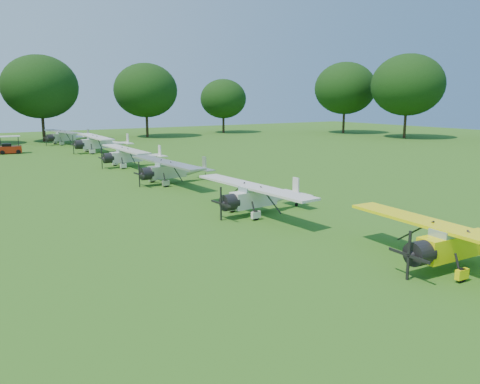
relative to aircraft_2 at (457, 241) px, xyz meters
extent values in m
plane|color=#285916|center=(-1.45, 9.48, -1.08)|extent=(160.00, 160.00, 0.00)
cylinder|color=black|center=(47.98, 40.92, 1.41)|extent=(0.44, 0.44, 4.99)
ellipsoid|color=black|center=(47.98, 40.92, 7.51)|extent=(11.65, 11.65, 9.90)
cylinder|color=black|center=(47.44, 54.45, 1.32)|extent=(0.44, 0.44, 4.81)
ellipsoid|color=black|center=(47.44, 54.45, 7.21)|extent=(11.23, 11.23, 9.55)
cylinder|color=black|center=(28.88, 67.53, 0.77)|extent=(0.44, 0.44, 3.70)
ellipsoid|color=black|center=(28.88, 67.53, 5.29)|extent=(8.63, 8.63, 7.34)
cylinder|color=black|center=(12.82, 65.69, 1.17)|extent=(0.44, 0.44, 4.51)
ellipsoid|color=black|center=(12.82, 65.69, 6.68)|extent=(10.52, 10.52, 8.94)
cylinder|color=black|center=(-3.58, 66.21, 1.28)|extent=(0.44, 0.44, 4.74)
ellipsoid|color=black|center=(-3.58, 66.21, 7.07)|extent=(11.05, 11.05, 9.39)
cube|color=#F9F20A|center=(-0.44, 0.02, -0.16)|extent=(2.87, 0.99, 0.93)
cube|color=#8CA5B2|center=(-0.53, 0.03, 0.33)|extent=(1.45, 0.89, 0.49)
cylinder|color=black|center=(-2.12, 0.11, -0.16)|extent=(0.84, 0.96, 0.92)
cube|color=black|center=(-2.69, 0.14, -0.16)|extent=(0.06, 0.11, 1.85)
cube|color=#F9F20A|center=(-0.53, 0.03, 0.55)|extent=(1.78, 9.41, 0.12)
cylinder|color=black|center=(-1.20, -1.04, -0.82)|extent=(0.54, 0.17, 0.53)
cylinder|color=black|center=(-1.09, 1.16, -0.82)|extent=(0.54, 0.17, 0.53)
cube|color=silver|center=(-1.97, 11.28, -0.16)|extent=(2.87, 1.04, 0.92)
cone|color=silver|center=(0.40, 11.46, -0.29)|extent=(2.52, 0.97, 0.79)
cube|color=#8CA5B2|center=(-2.06, 11.28, 0.32)|extent=(1.46, 0.91, 0.48)
cylinder|color=black|center=(-3.64, 11.16, -0.16)|extent=(0.86, 0.97, 0.92)
cube|color=black|center=(-4.21, 11.12, -0.16)|extent=(0.06, 0.11, 1.85)
cube|color=silver|center=(-2.06, 11.28, 0.55)|extent=(1.97, 9.40, 0.12)
cube|color=silver|center=(1.28, 11.53, 0.15)|extent=(0.12, 0.49, 1.14)
cube|color=silver|center=(1.19, 11.52, -0.25)|extent=(0.93, 2.51, 0.08)
cylinder|color=black|center=(-2.59, 10.13, -0.82)|extent=(0.54, 0.18, 0.53)
cylinder|color=black|center=(-2.75, 12.33, -0.82)|extent=(0.54, 0.18, 0.53)
cylinder|color=black|center=(1.37, 11.53, -0.98)|extent=(0.22, 0.09, 0.21)
cube|color=silver|center=(-2.20, 22.89, -0.13)|extent=(2.96, 1.06, 0.95)
cone|color=silver|center=(0.25, 23.06, -0.26)|extent=(2.60, 0.99, 0.82)
cube|color=#8CA5B2|center=(-2.29, 22.88, 0.37)|extent=(1.51, 0.93, 0.50)
cylinder|color=black|center=(-3.92, 22.77, -0.13)|extent=(0.88, 1.00, 0.95)
cube|color=black|center=(-4.51, 22.73, -0.13)|extent=(0.06, 0.11, 1.91)
cube|color=silver|center=(-2.29, 22.88, 0.60)|extent=(1.98, 9.71, 0.13)
cube|color=silver|center=(1.16, 23.12, 0.19)|extent=(0.13, 0.51, 1.18)
cube|color=silver|center=(1.07, 23.11, -0.22)|extent=(0.95, 2.59, 0.08)
cylinder|color=black|center=(-2.84, 21.70, -0.81)|extent=(0.55, 0.18, 0.55)
cylinder|color=black|center=(-3.00, 23.97, -0.81)|extent=(0.55, 0.18, 0.55)
cylinder|color=black|center=(1.25, 23.12, -0.97)|extent=(0.22, 0.09, 0.22)
cube|color=silver|center=(-1.85, 33.39, -0.10)|extent=(3.00, 0.93, 0.98)
cone|color=silver|center=(0.67, 33.43, -0.24)|extent=(2.63, 0.88, 0.84)
cube|color=#8CA5B2|center=(-1.95, 33.39, 0.41)|extent=(1.51, 0.88, 0.51)
cylinder|color=black|center=(-3.63, 33.36, -0.10)|extent=(0.86, 0.98, 0.97)
cube|color=black|center=(-4.23, 33.35, -0.10)|extent=(0.06, 0.11, 1.96)
cube|color=silver|center=(-1.95, 33.39, 0.64)|extent=(1.51, 9.92, 0.13)
cube|color=silver|center=(1.60, 33.45, 0.22)|extent=(0.10, 0.52, 1.21)
cube|color=silver|center=(1.51, 33.44, -0.20)|extent=(0.83, 2.63, 0.08)
cylinder|color=black|center=(-2.58, 32.21, -0.80)|extent=(0.56, 0.16, 0.56)
cylinder|color=black|center=(-2.62, 34.55, -0.80)|extent=(0.56, 0.16, 0.56)
cylinder|color=black|center=(1.70, 33.45, -0.97)|extent=(0.23, 0.08, 0.22)
cube|color=silver|center=(-1.01, 46.83, 0.02)|extent=(3.39, 1.04, 1.11)
cone|color=silver|center=(1.84, 46.80, -0.13)|extent=(2.96, 0.99, 0.95)
cube|color=#8CA5B2|center=(-1.11, 46.83, 0.60)|extent=(1.70, 0.99, 0.58)
cylinder|color=black|center=(-3.01, 46.86, 0.02)|extent=(0.96, 1.11, 1.10)
cube|color=black|center=(-3.70, 46.87, 0.02)|extent=(0.06, 0.13, 2.22)
cube|color=silver|center=(-1.11, 46.83, 0.87)|extent=(1.66, 11.20, 0.15)
cube|color=silver|center=(2.90, 46.79, 0.39)|extent=(0.11, 0.58, 1.37)
cube|color=silver|center=(2.79, 46.79, -0.08)|extent=(0.93, 2.96, 0.09)
cylinder|color=black|center=(-1.87, 45.52, -0.77)|extent=(0.63, 0.18, 0.63)
cylinder|color=black|center=(-1.83, 48.16, -0.77)|extent=(0.63, 0.18, 0.63)
cylinder|color=black|center=(3.00, 46.78, -0.96)|extent=(0.25, 0.09, 0.25)
cube|color=silver|center=(-2.06, 59.69, -0.04)|extent=(3.29, 1.46, 1.04)
cone|color=silver|center=(0.58, 60.13, -0.19)|extent=(2.89, 1.34, 0.89)
cube|color=#8CA5B2|center=(-2.16, 59.67, 0.50)|extent=(1.72, 1.17, 0.55)
cylinder|color=black|center=(-3.92, 59.37, -0.04)|extent=(1.05, 1.17, 1.03)
cube|color=black|center=(-4.56, 59.26, -0.04)|extent=(0.08, 0.13, 2.08)
cube|color=silver|center=(-2.16, 59.67, 0.75)|extent=(3.18, 10.60, 0.14)
cube|color=silver|center=(1.55, 60.30, 0.30)|extent=(0.19, 0.55, 1.29)
cube|color=silver|center=(1.46, 60.28, -0.14)|extent=(1.30, 2.88, 0.09)
cylinder|color=black|center=(-2.64, 58.33, -0.79)|extent=(0.61, 0.26, 0.60)
cylinder|color=black|center=(-3.05, 60.78, -0.79)|extent=(0.61, 0.26, 0.60)
cylinder|color=black|center=(1.65, 60.32, -0.96)|extent=(0.25, 0.12, 0.24)
cube|color=#9D200B|center=(-9.97, 51.37, -0.57)|extent=(2.62, 1.61, 0.79)
cube|color=black|center=(-10.31, 51.41, -0.12)|extent=(1.14, 1.34, 0.51)
cube|color=silver|center=(-9.97, 51.37, 0.97)|extent=(2.52, 1.71, 0.09)
cylinder|color=black|center=(-10.89, 50.76, -0.83)|extent=(0.51, 0.21, 0.50)
cylinder|color=black|center=(-10.74, 52.16, -0.83)|extent=(0.51, 0.21, 0.50)
cylinder|color=black|center=(-9.21, 50.58, -0.83)|extent=(0.51, 0.21, 0.50)
cylinder|color=black|center=(-9.06, 51.98, -0.83)|extent=(0.51, 0.21, 0.50)
camera|label=1|loc=(-16.45, -10.22, 5.44)|focal=35.00mm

